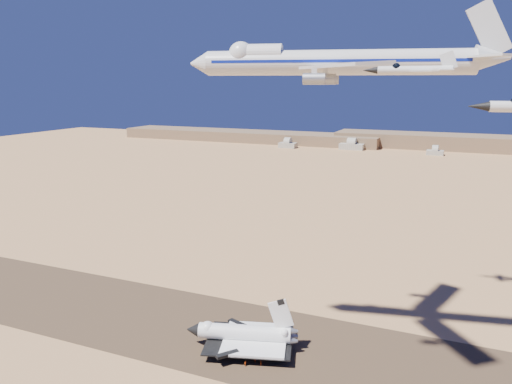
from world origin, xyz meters
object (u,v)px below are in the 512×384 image
at_px(carrier_747, 327,62).
at_px(chase_jet_d, 480,59).
at_px(crew_a, 261,363).
at_px(chase_jet_a, 413,70).
at_px(shuttle, 244,335).
at_px(crew_b, 245,363).
at_px(chase_jet_c, 431,65).
at_px(crew_c, 255,360).

relative_size(carrier_747, chase_jet_d, 5.29).
distance_m(crew_a, chase_jet_a, 102.22).
bearing_deg(chase_jet_d, chase_jet_a, -100.37).
bearing_deg(crew_a, shuttle, 41.86).
bearing_deg(crew_b, chase_jet_d, -79.44).
bearing_deg(shuttle, crew_a, -55.38).
bearing_deg(chase_jet_d, chase_jet_c, -139.65).
xyz_separation_m(chase_jet_a, chase_jet_c, (-4.72, 98.34, 3.64)).
distance_m(crew_b, crew_c, 3.33).
xyz_separation_m(carrier_747, chase_jet_d, (37.80, 63.75, 2.68)).
distance_m(chase_jet_a, chase_jet_d, 114.12).
relative_size(crew_a, crew_b, 0.97).
xyz_separation_m(carrier_747, chase_jet_c, (22.95, 48.59, 0.38)).
bearing_deg(chase_jet_a, chase_jet_c, 88.02).
distance_m(shuttle, crew_b, 11.03).
bearing_deg(chase_jet_a, crew_a, 132.01).
height_order(chase_jet_a, chase_jet_c, chase_jet_c).
bearing_deg(crew_b, crew_c, -79.50).
relative_size(chase_jet_c, chase_jet_d, 0.93).
distance_m(crew_c, chase_jet_a, 103.40).
distance_m(carrier_747, crew_a, 89.04).
xyz_separation_m(chase_jet_c, chase_jet_d, (14.84, 15.17, 2.29)).
bearing_deg(crew_a, crew_c, 62.63).
height_order(crew_c, chase_jet_a, chase_jet_a).
bearing_deg(crew_b, carrier_747, -100.66).
bearing_deg(crew_b, crew_a, -107.63).
xyz_separation_m(shuttle, chase_jet_d, (61.55, 66.36, 86.09)).
relative_size(crew_c, chase_jet_a, 0.12).
bearing_deg(shuttle, chase_jet_d, 30.57).
bearing_deg(carrier_747, chase_jet_a, -72.80).
bearing_deg(chase_jet_a, chase_jet_d, 80.17).
bearing_deg(chase_jet_a, crew_c, 132.95).
height_order(carrier_747, chase_jet_c, carrier_747).
xyz_separation_m(crew_c, chase_jet_d, (54.75, 72.87, 89.89)).
bearing_deg(crew_b, shuttle, -14.92).
xyz_separation_m(chase_jet_a, chase_jet_d, (10.12, 113.51, 5.94)).
distance_m(crew_b, chase_jet_c, 114.35).
distance_m(chase_jet_c, chase_jet_d, 21.34).
bearing_deg(crew_c, chase_jet_c, -71.68).
relative_size(chase_jet_a, chase_jet_d, 0.90).
distance_m(carrier_747, chase_jet_d, 74.16).
relative_size(crew_c, chase_jet_d, 0.11).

